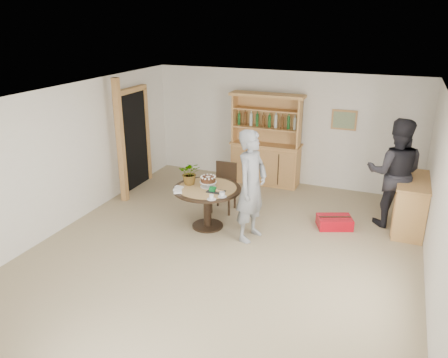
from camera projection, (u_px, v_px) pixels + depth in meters
ground at (224, 252)px, 7.09m from camera, size 7.00×7.00×0.00m
room_shell at (225, 149)px, 6.48m from camera, size 6.04×7.04×2.52m
doorway at (133, 138)px, 9.46m from camera, size 0.13×1.10×2.18m
pine_post at (120, 142)px, 8.63m from camera, size 0.12×0.12×2.50m
hutch at (266, 154)px, 9.76m from camera, size 1.62×0.54×2.04m
sideboard at (410, 204)px, 7.70m from camera, size 0.54×1.26×0.94m
dining_table at (207, 196)px, 7.72m from camera, size 1.20×1.20×0.76m
dining_chair at (225, 184)px, 8.47m from camera, size 0.44×0.44×0.95m
birthday_cake at (208, 180)px, 7.66m from camera, size 0.30×0.30×0.20m
flower_vase at (190, 173)px, 7.76m from camera, size 0.47×0.44×0.42m
gift_tray at (216, 190)px, 7.47m from camera, size 0.30×0.20×0.08m
coffee_cup_a at (222, 195)px, 7.27m from camera, size 0.15×0.15×0.09m
coffee_cup_b at (211, 197)px, 7.16m from camera, size 0.15×0.15×0.08m
napkins at (178, 190)px, 7.53m from camera, size 0.24×0.33×0.03m
teen_boy at (251, 186)px, 7.21m from camera, size 0.59×0.77×1.91m
adult_person at (395, 173)px, 7.69m from camera, size 1.00×0.79×1.98m
red_suitcase at (334, 222)px, 7.87m from camera, size 0.71×0.60×0.21m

